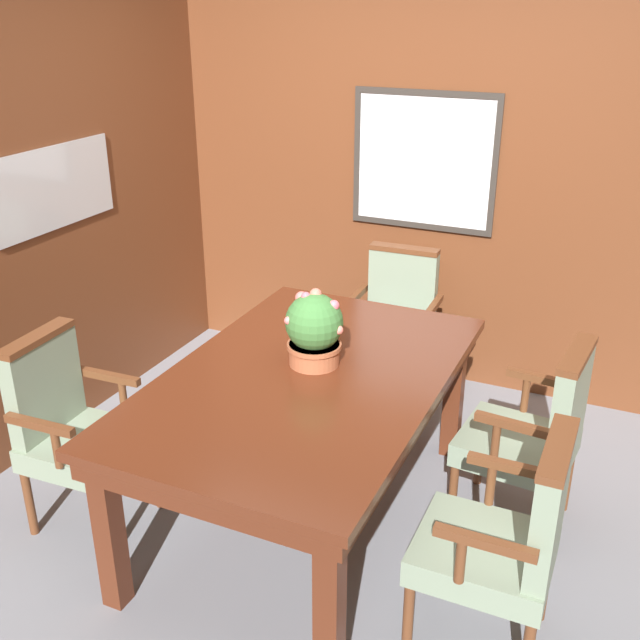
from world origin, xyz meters
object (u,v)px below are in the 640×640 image
Objects in this scene: dining_table at (306,393)px; potted_plant at (314,329)px; chair_right_near at (506,538)px; chair_head_far at (395,322)px; chair_right_far at (535,431)px; chair_left_near at (73,425)px.

dining_table is 5.25× the size of potted_plant.
chair_right_near is 2.65× the size of potted_plant.
chair_head_far is (-0.02, 1.28, -0.17)m from dining_table.
chair_right_near is at bearing -61.26° from chair_head_far.
potted_plant reaches higher than chair_right_far.
chair_right_near and chair_head_far have the same top height.
chair_head_far is at bearing -31.41° from chair_left_near.
potted_plant reaches higher than dining_table.
chair_left_near is at bearing -61.91° from chair_right_far.
dining_table is at bearing -83.92° from potted_plant.
chair_right_near is (0.97, -0.38, -0.17)m from dining_table.
chair_left_near is at bearing -156.01° from dining_table.
chair_right_far is 1.00× the size of chair_left_near.
chair_left_near is 1.95m from chair_head_far.
chair_right_near is 1.00× the size of chair_left_near.
chair_right_near is at bearing 7.29° from chair_right_far.
chair_left_near is at bearing -121.08° from chair_head_far.
potted_plant is at bearing -91.76° from chair_head_far.
dining_table is 1.06m from chair_right_near.
potted_plant is at bearing -116.97° from chair_right_near.
potted_plant is at bearing -62.79° from chair_left_near.
dining_table is at bearing -111.66° from chair_right_near.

